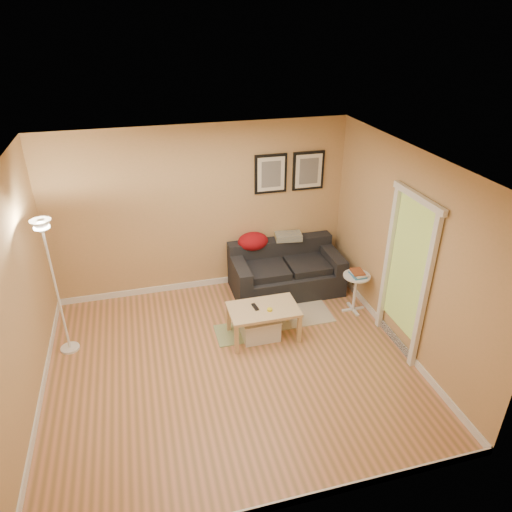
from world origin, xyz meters
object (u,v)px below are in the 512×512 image
side_table (355,293)px  floor_lamp (57,292)px  storage_bin (260,328)px  book_stack (358,273)px  coffee_table (263,322)px  sofa (286,269)px

side_table → floor_lamp: (-4.02, 0.13, 0.58)m
storage_bin → floor_lamp: bearing=170.9°
book_stack → floor_lamp: bearing=-162.9°
storage_bin → book_stack: book_stack is taller
coffee_table → floor_lamp: floor_lamp is taller
sofa → coffee_table: bearing=-122.2°
side_table → book_stack: 0.34m
sofa → storage_bin: 1.31m
coffee_table → book_stack: book_stack is taller
sofa → floor_lamp: size_ratio=0.91×
book_stack → coffee_table: bearing=-151.1°
sofa → floor_lamp: floor_lamp is taller
book_stack → floor_lamp: 4.04m
side_table → floor_lamp: 4.06m
coffee_table → floor_lamp: size_ratio=0.50×
side_table → book_stack: (0.01, -0.01, 0.34)m
sofa → side_table: (0.80, -0.81, -0.07)m
coffee_table → book_stack: 1.56m
coffee_table → storage_bin: size_ratio=1.82×
coffee_table → floor_lamp: 2.66m
coffee_table → storage_bin: coffee_table is taller
sofa → floor_lamp: (-3.22, -0.67, 0.51)m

